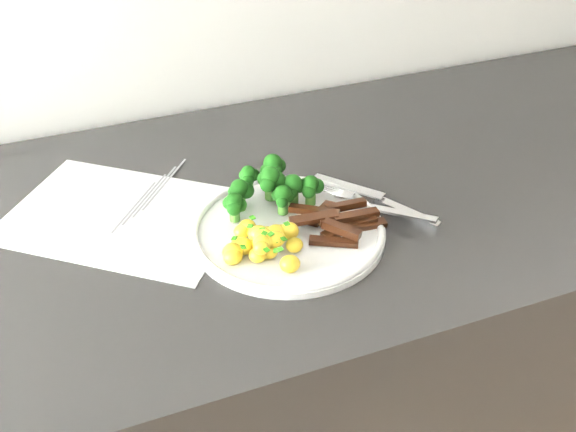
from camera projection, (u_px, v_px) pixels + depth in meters
name	position (u px, v px, depth m)	size (l,w,h in m)	color
counter	(306.00, 409.00, 1.25)	(2.49, 0.62, 0.93)	black
recipe_paper	(123.00, 216.00, 0.94)	(0.37, 0.36, 0.00)	silver
plate	(288.00, 230.00, 0.90)	(0.26, 0.26, 0.01)	silver
broccoli	(273.00, 185.00, 0.93)	(0.14, 0.09, 0.06)	#33631E
potatoes	(261.00, 242.00, 0.86)	(0.11, 0.11, 0.04)	gold
beef_strips	(340.00, 221.00, 0.90)	(0.13, 0.10, 0.03)	black
fork	(377.00, 206.00, 0.93)	(0.12, 0.15, 0.02)	silver
knife	(390.00, 205.00, 0.95)	(0.12, 0.17, 0.02)	silver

